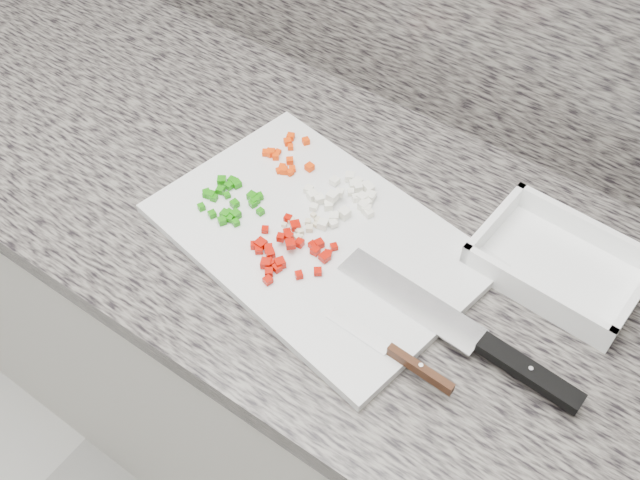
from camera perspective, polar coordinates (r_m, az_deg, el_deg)
The scene contains 11 objects.
cabinet at distance 1.49m, azimuth -2.07°, elevation -8.88°, with size 3.92×0.62×0.86m, color silver.
countertop at distance 1.13m, azimuth -2.71°, elevation 2.92°, with size 3.96×0.64×0.04m, color #6A655D.
cutting_board at distance 1.05m, azimuth -0.26°, elevation 0.20°, with size 0.47×0.31×0.02m, color silver.
carrot_pile at distance 1.15m, azimuth -2.77°, elevation 6.76°, with size 0.09×0.09×0.01m.
onion_pile at distance 1.08m, azimuth 2.11°, elevation 3.31°, with size 0.12×0.12×0.02m.
green_pepper_pile at distance 1.09m, azimuth -7.22°, elevation 3.16°, with size 0.10×0.09×0.01m.
red_pepper_pile at distance 1.01m, azimuth -2.67°, elevation -0.82°, with size 0.12×0.12×0.02m.
garlic_pile at distance 1.04m, azimuth -1.43°, elevation 1.02°, with size 0.05×0.06×0.01m.
chef_knife at distance 0.95m, azimuth 13.14°, elevation -8.23°, with size 0.36×0.07×0.02m.
paring_knife at distance 0.92m, azimuth 6.74°, elevation -9.44°, with size 0.19×0.03×0.02m.
tray at distance 1.06m, azimuth 18.53°, elevation -1.95°, with size 0.24×0.18×0.05m.
Camera 1 is at (0.48, 0.84, 1.71)m, focal length 40.00 mm.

